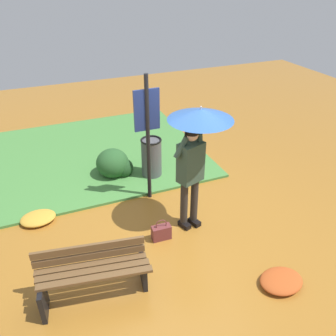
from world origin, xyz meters
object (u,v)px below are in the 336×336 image
person_with_umbrella (196,139)px  park_bench (93,272)px  trash_bin (151,158)px  handbag (161,232)px  info_sign_post (147,125)px

person_with_umbrella → park_bench: (-1.81, -0.85, -1.15)m
park_bench → trash_bin: 3.02m
handbag → trash_bin: bearing=74.5°
info_sign_post → trash_bin: 1.25m
park_bench → trash_bin: (1.69, 2.51, 0.02)m
info_sign_post → trash_bin: (0.29, 0.66, -1.03)m
trash_bin → person_with_umbrella: bearing=-85.8°
handbag → info_sign_post: bearing=79.4°
person_with_umbrella → info_sign_post: info_sign_post is taller
park_bench → trash_bin: trash_bin is taller
person_with_umbrella → info_sign_post: bearing=112.4°
handbag → park_bench: bearing=-150.0°
person_with_umbrella → trash_bin: person_with_umbrella is taller
person_with_umbrella → info_sign_post: (-0.41, 0.99, -0.11)m
person_with_umbrella → park_bench: bearing=-154.7°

